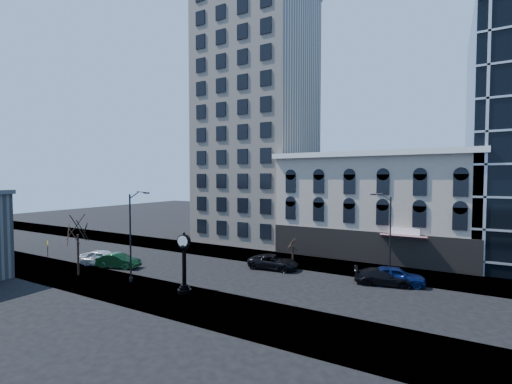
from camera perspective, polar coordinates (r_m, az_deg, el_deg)
The scene contains 16 objects.
ground at distance 35.53m, azimuth -6.14°, elevation -13.17°, with size 160.00×160.00×0.00m, color black.
sidewalk_far at distance 42.08m, azimuth 0.30°, elevation -10.61°, with size 160.00×6.00×0.12m, color gray.
sidewalk_near at distance 29.65m, azimuth -15.52°, elevation -16.31°, with size 160.00×6.00×0.12m, color gray.
cream_tower at distance 54.38m, azimuth 0.22°, elevation 12.77°, with size 15.90×15.40×42.50m.
victorian_row at distance 44.60m, azimuth 19.04°, elevation -2.28°, with size 22.60×11.19×12.50m.
street_clock at distance 29.05m, azimuth -11.88°, elevation -11.91°, with size 1.13×1.13×4.99m.
street_lamp_near at distance 32.31m, azimuth -19.47°, elevation -3.19°, with size 2.17×0.48×8.40m.
street_lamp_far at distance 34.65m, azimuth 20.68°, elevation -3.23°, with size 1.96×1.04×8.08m.
bare_tree_near at distance 37.25m, azimuth -27.61°, elevation -5.00°, with size 3.69×3.69×6.34m.
bare_tree_far at distance 37.98m, azimuth 6.16°, elevation -8.18°, with size 1.90×1.90×3.26m.
warning_sign at distance 45.44m, azimuth -31.41°, elevation -7.81°, with size 0.73×0.34×2.38m.
car_near_a at distance 41.26m, azimuth -24.13°, elevation -9.97°, with size 1.99×4.94×1.68m, color silver.
car_near_b at distance 39.65m, azimuth -21.93°, elevation -10.57°, with size 1.59×4.56×1.50m, color #143F1E.
car_far_a at distance 36.45m, azimuth 2.91°, elevation -11.57°, with size 2.44×5.30×1.47m, color black.
car_far_b at distance 33.30m, azimuth 20.37°, elevation -13.11°, with size 1.99×4.89×1.42m, color black.
car_far_c at distance 33.52m, azimuth 22.20°, elevation -12.80°, with size 1.99×4.95×1.69m, color #0C194C.
Camera 1 is at (19.88, -27.86, 9.52)m, focal length 24.00 mm.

